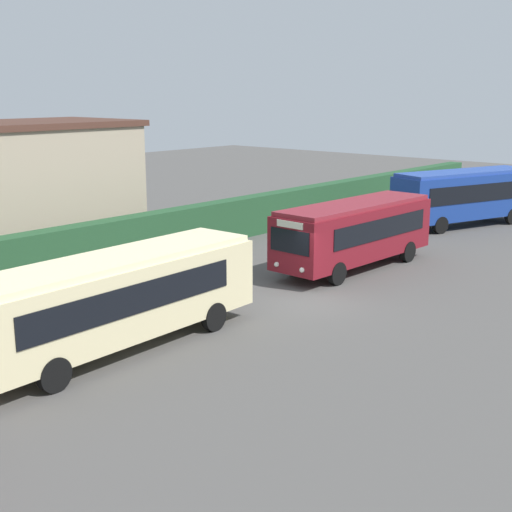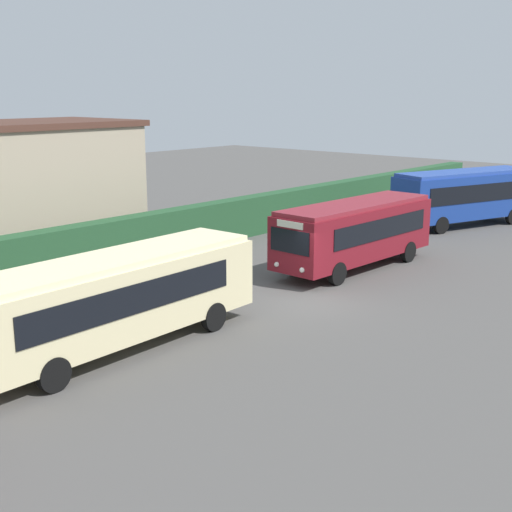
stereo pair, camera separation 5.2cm
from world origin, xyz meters
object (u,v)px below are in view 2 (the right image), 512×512
person_right (286,253)px  bus_cream (117,296)px  traffic_cone (324,225)px  bus_blue (465,194)px  bus_maroon (355,231)px

person_right → bus_cream: bearing=-11.7°
person_right → traffic_cone: bearing=-175.6°
bus_blue → traffic_cone: size_ratio=16.41×
bus_maroon → bus_blue: 13.26m
bus_cream → bus_blue: bearing=0.0°
bus_blue → person_right: size_ratio=5.45×
traffic_cone → bus_maroon: bearing=-135.4°
bus_cream → bus_blue: 26.90m
bus_cream → bus_maroon: 13.65m
bus_cream → traffic_cone: bearing=16.0°
bus_maroon → traffic_cone: size_ratio=15.51×
bus_cream → person_right: (10.90, 1.99, -0.82)m
bus_blue → bus_cream: bearing=-158.7°
bus_maroon → traffic_cone: 9.24m
bus_blue → person_right: bus_blue is taller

